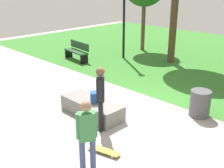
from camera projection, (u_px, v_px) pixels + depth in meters
ground_plane at (141, 113)px, 8.64m from camera, size 28.00×28.00×0.00m
concrete_ledge at (92, 108)px, 8.43m from camera, size 2.01×0.78×0.46m
backpack_on_ledge at (94, 97)px, 8.17m from camera, size 0.34×0.33×0.32m
skater_performing_trick at (87, 133)px, 5.63m from camera, size 0.33×0.39×1.65m
skater_watching at (101, 94)px, 7.35m from camera, size 0.37×0.37×1.75m
skateboard_by_ledge at (104, 150)px, 6.63m from camera, size 0.82×0.39×0.08m
park_bench_near_path at (77, 51)px, 14.08m from camera, size 1.65×0.67×0.91m
trash_bin at (200, 103)px, 8.33m from camera, size 0.59×0.59×0.79m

